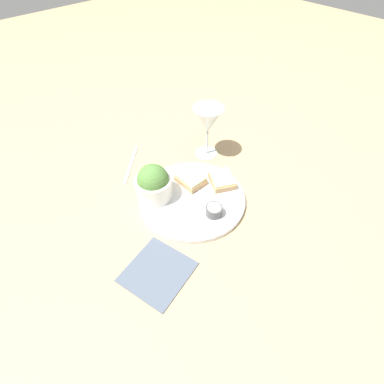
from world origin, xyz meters
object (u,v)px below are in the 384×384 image
(sauce_ramekin, at_px, (214,210))
(cheese_toast_near, at_px, (222,180))
(wine_glass, at_px, (208,122))
(salad_bowl, at_px, (153,183))
(cheese_toast_far, at_px, (191,179))
(napkin, at_px, (158,272))
(fork, at_px, (131,164))

(sauce_ramekin, relative_size, cheese_toast_near, 0.46)
(sauce_ramekin, xyz_separation_m, wine_glass, (0.20, -0.18, 0.09))
(cheese_toast_near, relative_size, wine_glass, 0.58)
(salad_bowl, height_order, cheese_toast_far, salad_bowl)
(salad_bowl, height_order, napkin, salad_bowl)
(cheese_toast_near, relative_size, napkin, 0.57)
(salad_bowl, height_order, cheese_toast_near, salad_bowl)
(cheese_toast_far, height_order, fork, cheese_toast_far)
(salad_bowl, bearing_deg, fork, -12.04)
(cheese_toast_near, xyz_separation_m, napkin, (-0.09, 0.31, -0.02))
(sauce_ramekin, bearing_deg, cheese_toast_far, -15.38)
(napkin, relative_size, fork, 1.22)
(cheese_toast_far, distance_m, napkin, 0.29)
(cheese_toast_near, xyz_separation_m, fork, (0.27, 0.14, -0.02))
(sauce_ramekin, distance_m, cheese_toast_near, 0.12)
(cheese_toast_near, bearing_deg, napkin, 105.88)
(salad_bowl, bearing_deg, sauce_ramekin, -155.65)
(cheese_toast_near, distance_m, wine_glass, 0.19)
(cheese_toast_far, bearing_deg, wine_glass, -62.29)
(sauce_ramekin, height_order, cheese_toast_near, same)
(sauce_ramekin, xyz_separation_m, cheese_toast_far, (0.13, -0.04, -0.00))
(napkin, bearing_deg, salad_bowl, -37.20)
(salad_bowl, relative_size, fork, 0.73)
(cheese_toast_far, relative_size, wine_glass, 0.47)
(salad_bowl, bearing_deg, napkin, 142.80)
(sauce_ramekin, height_order, cheese_toast_far, same)
(napkin, bearing_deg, cheese_toast_far, -58.31)
(cheese_toast_far, bearing_deg, napkin, 121.69)
(cheese_toast_near, xyz_separation_m, cheese_toast_far, (0.06, 0.06, 0.00))
(salad_bowl, relative_size, napkin, 0.60)
(sauce_ramekin, distance_m, fork, 0.33)
(cheese_toast_near, bearing_deg, sauce_ramekin, 122.89)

